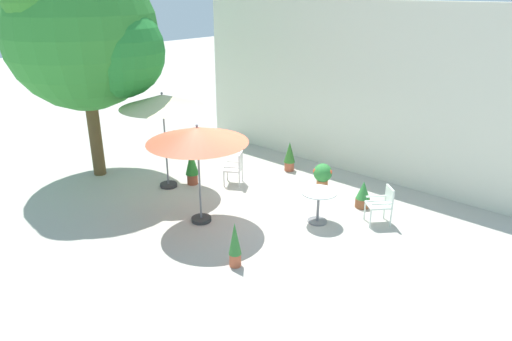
% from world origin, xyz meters
% --- Properties ---
extents(ground_plane, '(60.00, 60.00, 0.00)m').
position_xyz_m(ground_plane, '(0.00, 0.00, 0.00)').
color(ground_plane, '#B6B1A5').
extents(villa_facade, '(9.73, 0.30, 4.54)m').
position_xyz_m(villa_facade, '(0.00, 3.85, 2.27)').
color(villa_facade, silver).
rests_on(villa_facade, ground).
extents(shade_tree, '(3.99, 3.80, 5.65)m').
position_xyz_m(shade_tree, '(-4.54, -1.01, 3.77)').
color(shade_tree, brown).
rests_on(shade_tree, ground).
extents(patio_umbrella_0, '(2.14, 2.14, 2.22)m').
position_xyz_m(patio_umbrella_0, '(-0.43, -1.07, 1.98)').
color(patio_umbrella_0, '#2D2D2D').
rests_on(patio_umbrella_0, ground).
extents(patio_umbrella_1, '(2.09, 2.09, 2.48)m').
position_xyz_m(patio_umbrella_1, '(-2.49, -0.34, 2.23)').
color(patio_umbrella_1, '#2D2D2D').
rests_on(patio_umbrella_1, ground).
extents(cafe_table_0, '(0.79, 0.79, 0.73)m').
position_xyz_m(cafe_table_0, '(1.52, 0.60, 0.51)').
color(cafe_table_0, silver).
rests_on(cafe_table_0, ground).
extents(patio_chair_0, '(0.62, 0.62, 0.88)m').
position_xyz_m(patio_chair_0, '(-1.29, 0.95, 0.50)').
color(patio_chair_0, white).
rests_on(patio_chair_0, ground).
extents(patio_chair_1, '(0.64, 0.65, 0.84)m').
position_xyz_m(patio_chair_1, '(2.58, 1.48, 0.49)').
color(patio_chair_1, white).
rests_on(patio_chair_1, ground).
extents(potted_plant_0, '(0.34, 0.34, 0.97)m').
position_xyz_m(potted_plant_0, '(-2.16, 0.19, 0.52)').
color(potted_plant_0, brown).
rests_on(potted_plant_0, ground).
extents(potted_plant_1, '(0.34, 0.34, 0.65)m').
position_xyz_m(potted_plant_1, '(1.88, 1.92, 0.32)').
color(potted_plant_1, brown).
rests_on(potted_plant_1, ground).
extents(potted_plant_2, '(0.31, 0.31, 0.84)m').
position_xyz_m(potted_plant_2, '(-0.84, 2.64, 0.44)').
color(potted_plant_2, '#B2563A').
rests_on(potted_plant_2, ground).
extents(potted_plant_3, '(0.49, 0.48, 0.67)m').
position_xyz_m(potted_plant_3, '(0.56, 2.19, 0.39)').
color(potted_plant_3, '#C56E3E').
rests_on(potted_plant_3, ground).
extents(potted_plant_4, '(0.24, 0.24, 0.89)m').
position_xyz_m(potted_plant_4, '(1.36, -1.85, 0.46)').
color(potted_plant_4, '#BD5B3B').
rests_on(potted_plant_4, ground).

